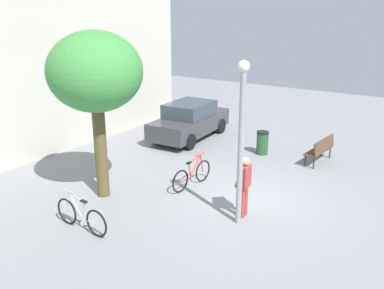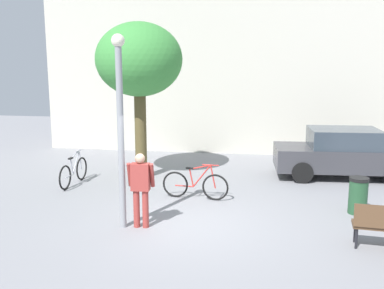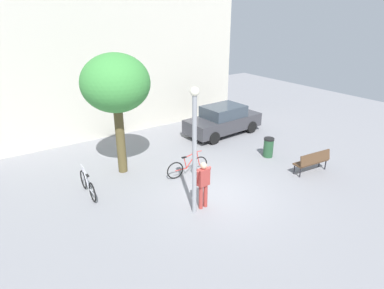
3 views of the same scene
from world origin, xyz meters
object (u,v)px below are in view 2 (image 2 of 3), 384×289
Objects in this scene: lamppost at (120,119)px; parked_car_charcoal at (343,153)px; bicycle_silver at (74,172)px; person_by_lamppost at (141,185)px; bicycle_red at (195,185)px; plaza_tree at (139,61)px; trash_bin at (358,195)px.

parked_car_charcoal is (5.52, 5.23, -1.64)m from lamppost.
bicycle_silver is 8.32m from parked_car_charcoal.
person_by_lamppost is at bearing 8.07° from lamppost.
lamppost reaches higher than bicycle_red.
lamppost is 4.47m from bicycle_silver.
bicycle_silver is at bearing 167.89° from bicycle_red.
plaza_tree is (-1.12, 4.07, 2.65)m from person_by_lamppost.
trash_bin is at bearing 19.13° from person_by_lamppost.
lamppost reaches higher than trash_bin.
parked_car_charcoal is 3.49m from trash_bin.
person_by_lamppost is (0.40, 0.06, -1.45)m from lamppost.
lamppost is 4.68× the size of trash_bin.
trash_bin is (4.04, -0.52, 0.07)m from bicycle_red.
trash_bin is at bearing -7.34° from bicycle_red.
lamppost is at bearing -50.86° from bicycle_silver.
person_by_lamppost is at bearing -134.68° from parked_car_charcoal.
person_by_lamppost reaches higher than bicycle_red.
lamppost is 4.36m from plaza_tree.
bicycle_silver is 3.87m from bicycle_red.
plaza_tree is at bearing 105.45° from person_by_lamppost.
lamppost is at bearing -79.99° from plaza_tree.
plaza_tree is 4.23m from bicycle_red.
bicycle_silver is 2.03× the size of trash_bin.
person_by_lamppost is 2.46m from bicycle_red.
bicycle_silver is (-2.91, 3.04, -0.58)m from person_by_lamppost.
person_by_lamppost is 4.25m from bicycle_silver.
plaza_tree reaches higher than lamppost.
trash_bin is (5.31, 1.76, -1.96)m from lamppost.
person_by_lamppost is 0.92× the size of bicycle_silver.
parked_car_charcoal is at bearing 86.57° from trash_bin.
bicycle_silver is (-1.79, -1.03, -3.24)m from plaza_tree.
parked_car_charcoal is at bearing 45.32° from person_by_lamppost.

